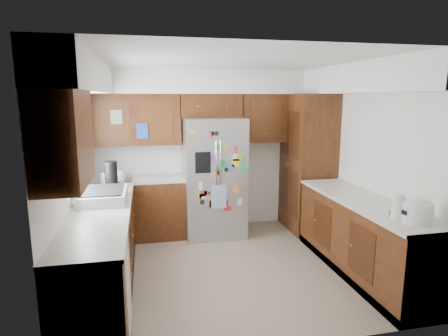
{
  "coord_description": "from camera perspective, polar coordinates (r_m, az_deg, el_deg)",
  "views": [
    {
      "loc": [
        -1.0,
        -4.28,
        2.09
      ],
      "look_at": [
        -0.02,
        0.35,
        1.2
      ],
      "focal_mm": 30.0,
      "sensor_mm": 36.0,
      "label": 1
    }
  ],
  "objects": [
    {
      "name": "left_counter_clutter",
      "position": [
        5.22,
        -16.69,
        -1.31
      ],
      "size": [
        0.36,
        0.9,
        0.38
      ],
      "color": "black",
      "rests_on": "left_counter_run"
    },
    {
      "name": "room_shell",
      "position": [
        4.73,
        -1.06,
        7.38
      ],
      "size": [
        3.64,
        3.24,
        2.52
      ],
      "color": "white",
      "rests_on": "ground"
    },
    {
      "name": "right_counter_run",
      "position": [
        4.85,
        20.34,
        -10.21
      ],
      "size": [
        0.63,
        2.25,
        0.92
      ],
      "color": "#3B1A0B",
      "rests_on": "ground"
    },
    {
      "name": "floor",
      "position": [
        4.86,
        1.12,
        -14.83
      ],
      "size": [
        3.6,
        3.6,
        0.0
      ],
      "primitive_type": "plane",
      "color": "gray",
      "rests_on": "ground"
    },
    {
      "name": "paper_towel",
      "position": [
        4.03,
        24.98,
        -5.38
      ],
      "size": [
        0.11,
        0.11,
        0.25
      ],
      "primitive_type": "cylinder",
      "color": "white",
      "rests_on": "right_counter_run"
    },
    {
      "name": "rice_cooker",
      "position": [
        4.01,
        27.39,
        -5.69
      ],
      "size": [
        0.29,
        0.28,
        0.24
      ],
      "color": "silver",
      "rests_on": "right_counter_run"
    },
    {
      "name": "bridge_cabinet",
      "position": [
        5.79,
        -2.05,
        9.49
      ],
      "size": [
        0.96,
        0.34,
        0.35
      ],
      "primitive_type": "cube",
      "color": "#3B1A0B",
      "rests_on": "fridge"
    },
    {
      "name": "pantry",
      "position": [
        6.06,
        12.59,
        0.73
      ],
      "size": [
        0.6,
        0.9,
        2.15
      ],
      "primitive_type": "cube",
      "color": "#3B1A0B",
      "rests_on": "ground"
    },
    {
      "name": "sink_assembly",
      "position": [
        4.54,
        -17.94,
        -3.97
      ],
      "size": [
        0.52,
        0.7,
        0.37
      ],
      "color": "silver",
      "rests_on": "left_counter_run"
    },
    {
      "name": "fridge",
      "position": [
        5.7,
        -1.59,
        -1.43
      ],
      "size": [
        0.9,
        0.79,
        1.8
      ],
      "color": "#95959A",
      "rests_on": "ground"
    },
    {
      "name": "fridge_top_items",
      "position": [
        5.75,
        -2.43,
        12.39
      ],
      "size": [
        0.86,
        0.32,
        0.25
      ],
      "color": "#214C9B",
      "rests_on": "bridge_cabinet"
    },
    {
      "name": "left_counter_run",
      "position": [
        4.63,
        -15.9,
        -10.84
      ],
      "size": [
        1.36,
        3.2,
        0.92
      ],
      "color": "#3B1A0B",
      "rests_on": "ground"
    }
  ]
}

